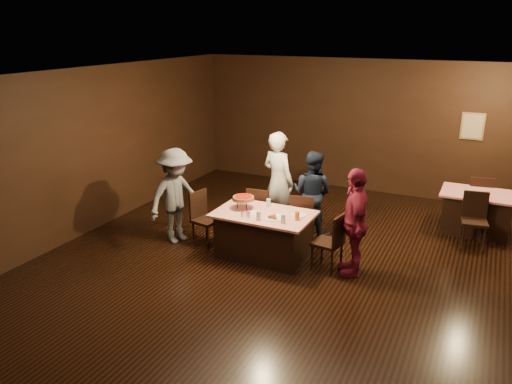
% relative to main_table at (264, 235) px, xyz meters
% --- Properties ---
extents(room, '(10.00, 10.04, 3.02)m').
position_rel_main_table_xyz_m(room, '(0.60, -0.73, 1.75)').
color(room, black).
rests_on(room, ground).
extents(main_table, '(1.60, 1.00, 0.77)m').
position_rel_main_table_xyz_m(main_table, '(0.00, 0.00, 0.00)').
color(main_table, '#B5150C').
rests_on(main_table, ground).
extents(back_table, '(1.30, 0.90, 0.77)m').
position_rel_main_table_xyz_m(back_table, '(3.12, 2.65, 0.00)').
color(back_table, red).
rests_on(back_table, ground).
extents(chair_far_left, '(0.46, 0.46, 0.95)m').
position_rel_main_table_xyz_m(chair_far_left, '(-0.40, 0.75, 0.09)').
color(chair_far_left, black).
rests_on(chair_far_left, ground).
extents(chair_far_right, '(0.50, 0.50, 0.95)m').
position_rel_main_table_xyz_m(chair_far_right, '(0.40, 0.75, 0.09)').
color(chair_far_right, black).
rests_on(chair_far_right, ground).
extents(chair_end_left, '(0.49, 0.49, 0.95)m').
position_rel_main_table_xyz_m(chair_end_left, '(-1.10, 0.00, 0.09)').
color(chair_end_left, black).
rests_on(chair_end_left, ground).
extents(chair_end_right, '(0.48, 0.48, 0.95)m').
position_rel_main_table_xyz_m(chair_end_right, '(1.10, 0.00, 0.09)').
color(chair_end_right, black).
rests_on(chair_end_right, ground).
extents(chair_back_near, '(0.48, 0.48, 0.95)m').
position_rel_main_table_xyz_m(chair_back_near, '(3.12, 1.95, 0.09)').
color(chair_back_near, black).
rests_on(chair_back_near, ground).
extents(chair_back_far, '(0.48, 0.48, 0.95)m').
position_rel_main_table_xyz_m(chair_back_far, '(3.12, 3.25, 0.09)').
color(chair_back_far, black).
rests_on(chair_back_far, ground).
extents(diner_white_jacket, '(0.80, 0.66, 1.88)m').
position_rel_main_table_xyz_m(diner_white_jacket, '(-0.26, 1.18, 0.55)').
color(diner_white_jacket, silver).
rests_on(diner_white_jacket, ground).
extents(diner_navy_hoodie, '(0.84, 0.69, 1.58)m').
position_rel_main_table_xyz_m(diner_navy_hoodie, '(0.39, 1.24, 0.41)').
color(diner_navy_hoodie, black).
rests_on(diner_navy_hoodie, ground).
extents(diner_grey_knit, '(0.94, 1.24, 1.70)m').
position_rel_main_table_xyz_m(diner_grey_knit, '(-1.65, -0.10, 0.46)').
color(diner_grey_knit, '#5D5E62').
rests_on(diner_grey_knit, ground).
extents(diner_red_shirt, '(0.75, 1.08, 1.70)m').
position_rel_main_table_xyz_m(diner_red_shirt, '(1.49, 0.05, 0.47)').
color(diner_red_shirt, maroon).
rests_on(diner_red_shirt, ground).
extents(pizza_stand, '(0.38, 0.38, 0.22)m').
position_rel_main_table_xyz_m(pizza_stand, '(-0.40, 0.05, 0.57)').
color(pizza_stand, black).
rests_on(pizza_stand, main_table).
extents(plate_with_slice, '(0.25, 0.25, 0.06)m').
position_rel_main_table_xyz_m(plate_with_slice, '(0.25, -0.18, 0.41)').
color(plate_with_slice, white).
rests_on(plate_with_slice, main_table).
extents(plate_empty, '(0.25, 0.25, 0.01)m').
position_rel_main_table_xyz_m(plate_empty, '(0.55, 0.15, 0.39)').
color(plate_empty, white).
rests_on(plate_empty, main_table).
extents(glass_front_left, '(0.08, 0.08, 0.14)m').
position_rel_main_table_xyz_m(glass_front_left, '(0.05, -0.30, 0.46)').
color(glass_front_left, silver).
rests_on(glass_front_left, main_table).
extents(glass_front_right, '(0.08, 0.08, 0.14)m').
position_rel_main_table_xyz_m(glass_front_right, '(0.45, -0.25, 0.46)').
color(glass_front_right, silver).
rests_on(glass_front_right, main_table).
extents(glass_amber, '(0.08, 0.08, 0.14)m').
position_rel_main_table_xyz_m(glass_amber, '(0.60, -0.05, 0.46)').
color(glass_amber, '#BF7F26').
rests_on(glass_amber, main_table).
extents(glass_back, '(0.08, 0.08, 0.14)m').
position_rel_main_table_xyz_m(glass_back, '(-0.05, 0.30, 0.46)').
color(glass_back, silver).
rests_on(glass_back, main_table).
extents(condiments, '(0.17, 0.10, 0.09)m').
position_rel_main_table_xyz_m(condiments, '(-0.18, -0.28, 0.43)').
color(condiments, silver).
rests_on(condiments, main_table).
extents(napkin_center, '(0.19, 0.19, 0.01)m').
position_rel_main_table_xyz_m(napkin_center, '(0.30, 0.00, 0.39)').
color(napkin_center, white).
rests_on(napkin_center, main_table).
extents(napkin_left, '(0.21, 0.21, 0.01)m').
position_rel_main_table_xyz_m(napkin_left, '(-0.15, -0.05, 0.39)').
color(napkin_left, white).
rests_on(napkin_left, main_table).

